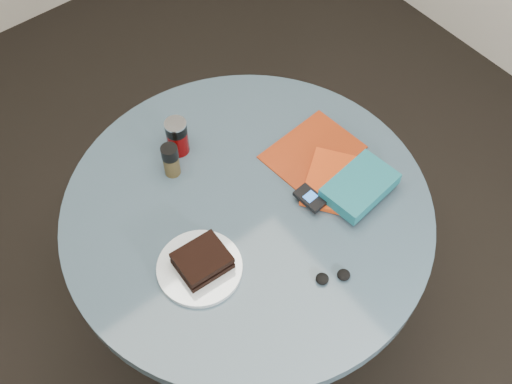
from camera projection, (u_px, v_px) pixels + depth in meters
ground at (250, 322)px, 2.33m from camera, size 4.00×4.00×0.00m
table at (248, 240)px, 1.85m from camera, size 1.00×1.00×0.75m
plate at (200, 268)px, 1.60m from camera, size 0.25×0.25×0.01m
sandwich at (202, 261)px, 1.58m from camera, size 0.13×0.11×0.04m
soda_can at (177, 137)px, 1.78m from camera, size 0.08×0.08×0.11m
pepper_grinder at (171, 160)px, 1.74m from camera, size 0.06×0.06×0.11m
magazine at (313, 152)px, 1.82m from camera, size 0.27×0.21×0.00m
red_book at (331, 181)px, 1.75m from camera, size 0.24×0.22×0.02m
novel at (360, 186)px, 1.71m from camera, size 0.21×0.15×0.04m
mp3_player at (310, 198)px, 1.70m from camera, size 0.05×0.09×0.02m
headphones at (333, 277)px, 1.59m from camera, size 0.09×0.07×0.02m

